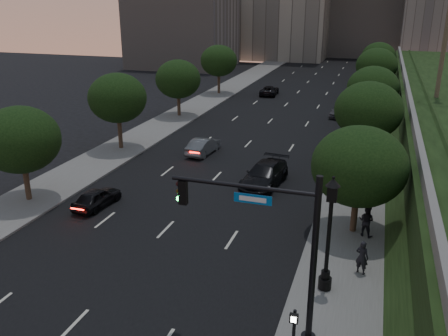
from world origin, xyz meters
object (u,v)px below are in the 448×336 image
(street_lamp, at_px, (328,240))
(sedan_far_right, at_px, (340,111))
(sedan_mid_left, at_px, (203,146))
(pedestrian_c, at_px, (359,176))
(sedan_far_left, at_px, (269,90))
(sedan_near_right, at_px, (264,175))
(sedan_near_left, at_px, (97,198))
(pedestrian_b, at_px, (366,221))
(traffic_signal_mast, at_px, (284,258))
(pedestrian_a, at_px, (362,257))

(street_lamp, xyz_separation_m, sedan_far_right, (-2.51, 34.66, -1.95))
(sedan_mid_left, xyz_separation_m, pedestrian_c, (13.11, -4.34, 0.35))
(sedan_far_left, bearing_deg, sedan_near_right, 99.15)
(pedestrian_c, bearing_deg, street_lamp, 91.52)
(sedan_near_left, height_order, pedestrian_b, pedestrian_b)
(sedan_mid_left, distance_m, sedan_far_left, 27.46)
(sedan_near_left, xyz_separation_m, sedan_far_left, (2.06, 39.89, 0.01))
(sedan_near_left, relative_size, sedan_far_right, 0.93)
(traffic_signal_mast, relative_size, sedan_near_left, 1.87)
(sedan_near_left, bearing_deg, sedan_far_right, -107.34)
(street_lamp, bearing_deg, traffic_signal_mast, -107.95)
(sedan_far_left, relative_size, pedestrian_a, 2.71)
(pedestrian_a, height_order, pedestrian_c, pedestrian_c)
(pedestrian_a, bearing_deg, sedan_near_right, -34.89)
(pedestrian_b, bearing_deg, sedan_far_right, -61.41)
(traffic_signal_mast, height_order, pedestrian_c, traffic_signal_mast)
(street_lamp, height_order, pedestrian_b, street_lamp)
(sedan_mid_left, relative_size, pedestrian_c, 2.37)
(sedan_near_left, distance_m, pedestrian_c, 17.69)
(street_lamp, height_order, sedan_mid_left, street_lamp)
(pedestrian_b, bearing_deg, sedan_near_right, -18.77)
(street_lamp, relative_size, sedan_far_right, 1.39)
(sedan_near_left, relative_size, sedan_near_right, 0.67)
(sedan_mid_left, distance_m, pedestrian_a, 20.77)
(traffic_signal_mast, xyz_separation_m, street_lamp, (1.26, 3.88, -1.04))
(street_lamp, distance_m, sedan_near_right, 13.19)
(traffic_signal_mast, relative_size, pedestrian_a, 4.10)
(sedan_mid_left, xyz_separation_m, pedestrian_a, (13.84, -15.48, 0.30))
(sedan_far_left, bearing_deg, pedestrian_a, 105.31)
(traffic_signal_mast, height_order, sedan_far_left, traffic_signal_mast)
(traffic_signal_mast, height_order, sedan_far_right, traffic_signal_mast)
(traffic_signal_mast, relative_size, sedan_near_right, 1.25)
(sedan_mid_left, distance_m, pedestrian_b, 17.99)
(street_lamp, bearing_deg, pedestrian_a, 50.96)
(sedan_near_left, relative_size, pedestrian_a, 2.19)
(traffic_signal_mast, relative_size, sedan_mid_left, 1.64)
(sedan_far_left, bearing_deg, sedan_mid_left, 87.92)
(sedan_mid_left, distance_m, sedan_far_right, 19.95)
(street_lamp, xyz_separation_m, pedestrian_b, (1.52, 5.87, -1.59))
(sedan_near_left, bearing_deg, sedan_mid_left, -96.50)
(sedan_far_left, xyz_separation_m, pedestrian_b, (14.42, -38.89, 0.41))
(sedan_near_right, height_order, sedan_far_right, sedan_near_right)
(pedestrian_a, xyz_separation_m, pedestrian_c, (-0.74, 11.14, 0.05))
(sedan_near_right, bearing_deg, pedestrian_b, -32.96)
(street_lamp, height_order, sedan_near_right, street_lamp)
(traffic_signal_mast, bearing_deg, pedestrian_b, 74.11)
(sedan_far_right, height_order, pedestrian_c, pedestrian_c)
(traffic_signal_mast, xyz_separation_m, pedestrian_b, (2.78, 9.76, -2.62))
(sedan_far_left, xyz_separation_m, pedestrian_a, (14.39, -42.93, 0.36))
(sedan_near_left, bearing_deg, street_lamp, 167.29)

